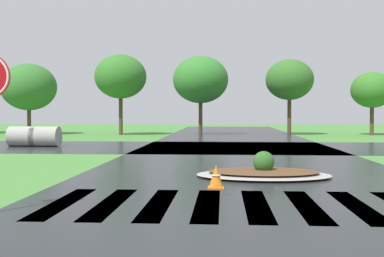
% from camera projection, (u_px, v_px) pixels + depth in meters
% --- Properties ---
extents(asphalt_roadway, '(9.06, 80.00, 0.01)m').
position_uv_depth(asphalt_roadway, '(244.00, 171.00, 13.85)').
color(asphalt_roadway, '#232628').
rests_on(asphalt_roadway, ground).
extents(asphalt_cross_road, '(90.00, 8.15, 0.01)m').
position_uv_depth(asphalt_cross_road, '(236.00, 147.00, 22.89)').
color(asphalt_cross_road, '#232628').
rests_on(asphalt_cross_road, ground).
extents(crosswalk_stripes, '(7.65, 3.15, 0.01)m').
position_uv_depth(crosswalk_stripes, '(256.00, 205.00, 8.78)').
color(crosswalk_stripes, white).
rests_on(crosswalk_stripes, ground).
extents(median_island, '(3.51, 2.22, 0.68)m').
position_uv_depth(median_island, '(264.00, 172.00, 12.52)').
color(median_island, '#9E9B93').
rests_on(median_island, ground).
extents(drainage_pipe_stack, '(2.49, 1.05, 0.98)m').
position_uv_depth(drainage_pipe_stack, '(34.00, 136.00, 23.44)').
color(drainage_pipe_stack, '#9E9B93').
rests_on(drainage_pipe_stack, ground).
extents(traffic_cone, '(0.36, 0.36, 0.52)m').
position_uv_depth(traffic_cone, '(216.00, 177.00, 10.73)').
color(traffic_cone, orange).
rests_on(traffic_cone, ground).
extents(background_treeline, '(34.82, 5.00, 5.83)m').
position_uv_depth(background_treeline, '(113.00, 83.00, 35.42)').
color(background_treeline, '#4C3823').
rests_on(background_treeline, ground).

